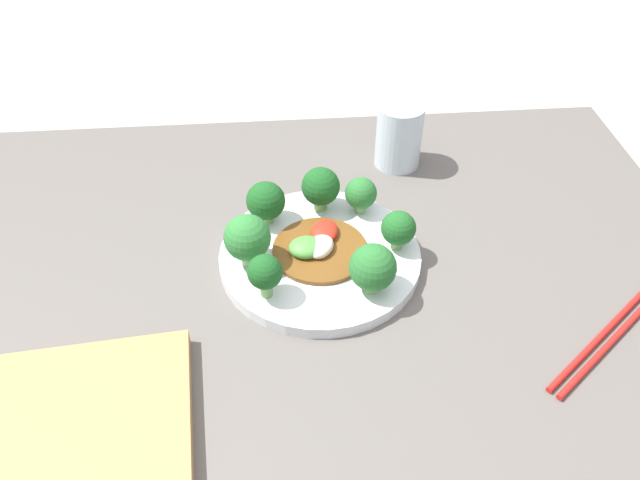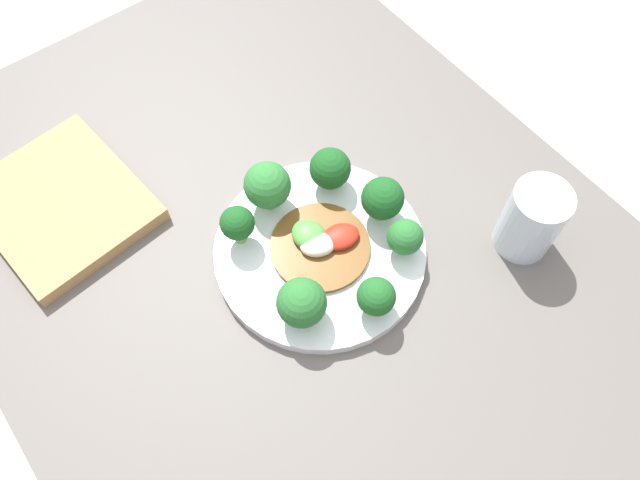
{
  "view_description": "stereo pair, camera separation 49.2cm",
  "coord_description": "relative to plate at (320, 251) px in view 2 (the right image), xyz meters",
  "views": [
    {
      "loc": [
        -0.04,
        -0.55,
        1.29
      ],
      "look_at": [
        0.01,
        0.02,
        0.78
      ],
      "focal_mm": 35.0,
      "sensor_mm": 36.0,
      "label": 1
    },
    {
      "loc": [
        0.28,
        -0.19,
        1.41
      ],
      "look_at": [
        0.01,
        0.02,
        0.78
      ],
      "focal_mm": 35.0,
      "sensor_mm": 36.0,
      "label": 2
    }
  ],
  "objects": [
    {
      "name": "ground_plane",
      "position": [
        -0.01,
        -0.02,
        -0.75
      ],
      "size": [
        8.0,
        8.0,
        0.0
      ],
      "primitive_type": "plane",
      "color": "#B7B2A8"
    },
    {
      "name": "table",
      "position": [
        -0.01,
        -0.02,
        -0.38
      ],
      "size": [
        1.02,
        0.72,
        0.74
      ],
      "color": "#5B5651",
      "rests_on": "ground_plane"
    },
    {
      "name": "plate",
      "position": [
        0.0,
        0.0,
        0.0
      ],
      "size": [
        0.25,
        0.25,
        0.02
      ],
      "color": "silver",
      "rests_on": "table"
    },
    {
      "name": "broccoli_northwest",
      "position": [
        -0.06,
        0.07,
        0.04
      ],
      "size": [
        0.05,
        0.05,
        0.06
      ],
      "color": "#89B76B",
      "rests_on": "plate"
    },
    {
      "name": "broccoli_southeast",
      "position": [
        0.05,
        -0.07,
        0.04
      ],
      "size": [
        0.06,
        0.06,
        0.06
      ],
      "color": "#89B76B",
      "rests_on": "plate"
    },
    {
      "name": "broccoli_west",
      "position": [
        -0.09,
        -0.01,
        0.05
      ],
      "size": [
        0.06,
        0.06,
        0.07
      ],
      "color": "#89B76B",
      "rests_on": "plate"
    },
    {
      "name": "broccoli_east",
      "position": [
        0.1,
        0.0,
        0.04
      ],
      "size": [
        0.04,
        0.04,
        0.05
      ],
      "color": "#70A356",
      "rests_on": "plate"
    },
    {
      "name": "broccoli_southwest",
      "position": [
        -0.07,
        -0.07,
        0.04
      ],
      "size": [
        0.04,
        0.04,
        0.06
      ],
      "color": "#70A356",
      "rests_on": "plate"
    },
    {
      "name": "broccoli_north",
      "position": [
        0.01,
        0.09,
        0.04
      ],
      "size": [
        0.05,
        0.05,
        0.06
      ],
      "color": "#7AAD5B",
      "rests_on": "plate"
    },
    {
      "name": "broccoli_northeast",
      "position": [
        0.06,
        0.08,
        0.04
      ],
      "size": [
        0.04,
        0.04,
        0.05
      ],
      "color": "#89B76B",
      "rests_on": "plate"
    },
    {
      "name": "stirfry_center",
      "position": [
        -0.0,
        0.0,
        0.02
      ],
      "size": [
        0.12,
        0.12,
        0.02
      ],
      "color": "brown",
      "rests_on": "plate"
    },
    {
      "name": "drinking_glass",
      "position": [
        0.13,
        0.21,
        0.04
      ],
      "size": [
        0.07,
        0.07,
        0.1
      ],
      "color": "silver",
      "rests_on": "table"
    },
    {
      "name": "cutting_board",
      "position": [
        -0.25,
        -0.21,
        0.0
      ],
      "size": [
        0.22,
        0.2,
        0.02
      ],
      "color": "#AD7F4C",
      "rests_on": "table"
    }
  ]
}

